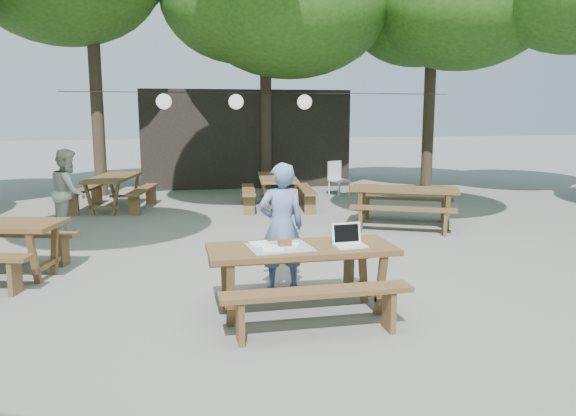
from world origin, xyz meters
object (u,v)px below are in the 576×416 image
(woman, at_px, (281,226))
(plastic_chair, at_px, (339,186))
(second_person, at_px, (69,192))
(main_picnic_table, at_px, (301,279))

(woman, relative_size, plastic_chair, 1.75)
(woman, xyz_separation_m, second_person, (-3.08, 3.86, -0.02))
(main_picnic_table, xyz_separation_m, woman, (-0.04, 0.92, 0.40))
(main_picnic_table, relative_size, second_person, 1.30)
(woman, xyz_separation_m, plastic_chair, (3.03, 7.42, -0.53))
(main_picnic_table, bearing_deg, second_person, 123.14)
(main_picnic_table, bearing_deg, woman, 92.33)
(main_picnic_table, bearing_deg, plastic_chair, 70.28)
(second_person, bearing_deg, plastic_chair, -62.56)
(main_picnic_table, height_order, woman, woman)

